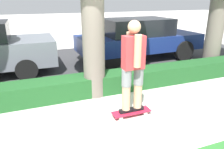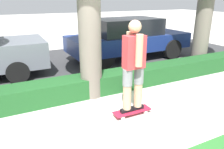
# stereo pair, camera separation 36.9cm
# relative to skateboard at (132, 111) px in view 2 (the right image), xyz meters

# --- Properties ---
(ground_plane) EXTENTS (60.00, 60.00, 0.00)m
(ground_plane) POSITION_rel_skateboard_xyz_m (-0.49, -0.29, -0.08)
(ground_plane) COLOR beige
(street_asphalt) EXTENTS (15.61, 5.00, 0.01)m
(street_asphalt) POSITION_rel_skateboard_xyz_m (-0.49, 3.91, -0.07)
(street_asphalt) COLOR #38383A
(street_asphalt) RESTS_ON ground_plane
(hedge_row) EXTENTS (15.61, 0.60, 0.46)m
(hedge_row) POSITION_rel_skateboard_xyz_m (-0.49, 1.31, 0.16)
(hedge_row) COLOR #1E5123
(hedge_row) RESTS_ON ground_plane
(skateboard) EXTENTS (0.78, 0.24, 0.09)m
(skateboard) POSITION_rel_skateboard_xyz_m (0.00, 0.00, 0.00)
(skateboard) COLOR red
(skateboard) RESTS_ON ground_plane
(skater_person) EXTENTS (0.51, 0.45, 1.76)m
(skater_person) POSITION_rel_skateboard_xyz_m (-0.00, 0.00, 0.96)
(skater_person) COLOR black
(skater_person) RESTS_ON skateboard
(parked_car_middle) EXTENTS (4.65, 1.92, 1.50)m
(parked_car_middle) POSITION_rel_skateboard_xyz_m (2.10, 3.76, 0.72)
(parked_car_middle) COLOR navy
(parked_car_middle) RESTS_ON ground_plane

